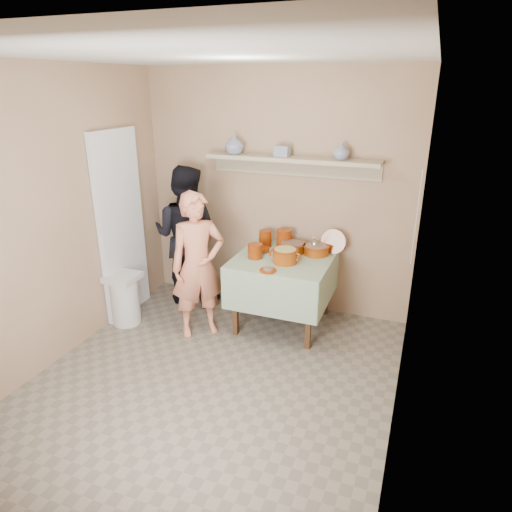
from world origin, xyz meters
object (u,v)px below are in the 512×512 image
at_px(cazuela_rice, 285,255).
at_px(trash_bin, 125,298).
at_px(serving_table, 283,268).
at_px(person_helper, 186,235).
at_px(person_cook, 198,266).

distance_m(cazuela_rice, trash_bin, 1.78).
bearing_deg(cazuela_rice, serving_table, 111.89).
xyz_separation_m(person_helper, cazuela_rice, (1.28, -0.31, 0.05)).
height_order(person_helper, serving_table, person_helper).
relative_size(serving_table, cazuela_rice, 2.95).
bearing_deg(person_cook, cazuela_rice, -18.51).
bearing_deg(person_cook, person_helper, 85.84).
bearing_deg(person_cook, serving_table, -8.82).
height_order(person_cook, person_helper, person_helper).
bearing_deg(person_helper, trash_bin, 60.43).
bearing_deg(serving_table, cazuela_rice, -68.11).
xyz_separation_m(person_helper, trash_bin, (-0.35, -0.75, -0.51)).
distance_m(person_helper, trash_bin, 0.97).
bearing_deg(cazuela_rice, person_helper, 166.40).
height_order(cazuela_rice, trash_bin, cazuela_rice).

